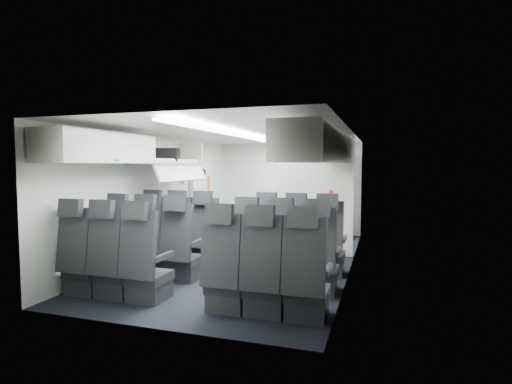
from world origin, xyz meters
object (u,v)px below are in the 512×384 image
Objects in this scene: seat_row_front at (238,243)px; carry_on_bag at (166,156)px; seat_row_mid at (215,255)px; galley_unit at (327,195)px; boarding_door at (201,196)px; seat_row_rear at (184,272)px; flight_attendant at (285,203)px.

seat_row_front is 7.74× the size of carry_on_bag.
seat_row_mid is 1.75× the size of galley_unit.
seat_row_mid is 3.45m from boarding_door.
seat_row_rear is at bearing -72.87° from carry_on_bag.
seat_row_front is 1.75× the size of galley_unit.
boarding_door is at bearing 79.14° from carry_on_bag.
seat_row_mid and seat_row_rear have the same top height.
seat_row_front is at bearing -106.28° from galley_unit.
flight_attendant reaches higher than seat_row_front.
seat_row_front is 1.79× the size of boarding_door.
seat_row_rear is 4.25m from boarding_door.
seat_row_rear is 1.79× the size of boarding_door.
seat_row_rear is 1.75× the size of galley_unit.
flight_attendant is (0.26, 2.98, 0.45)m from seat_row_mid.
boarding_door is (-1.64, 3.89, 0.55)m from seat_row_rear.
boarding_door is (-2.59, -1.17, 0.00)m from galley_unit.
seat_row_rear is (0.00, -1.80, 0.00)m from seat_row_front.
seat_row_front is 2.02m from carry_on_bag.
flight_attendant is (0.26, 3.88, 0.45)m from seat_row_rear.
carry_on_bag is at bearing -128.82° from galley_unit.
seat_row_front is 1.80m from seat_row_rear.
galley_unit is at bearing 33.84° from carry_on_bag.
flight_attendant is at bearing 84.94° from seat_row_mid.
flight_attendant is (-0.69, -1.18, -0.10)m from galley_unit.
seat_row_rear is at bearing -90.00° from seat_row_mid.
carry_on_bag is at bearing -83.51° from boarding_door.
flight_attendant is at bearing 82.77° from seat_row_front.
seat_row_front is 1.00× the size of seat_row_rear.
carry_on_bag reaches higher than seat_row_front.
seat_row_front is 2.71m from boarding_door.
boarding_door reaches higher than seat_row_rear.
flight_attendant is at bearing -0.31° from boarding_door.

